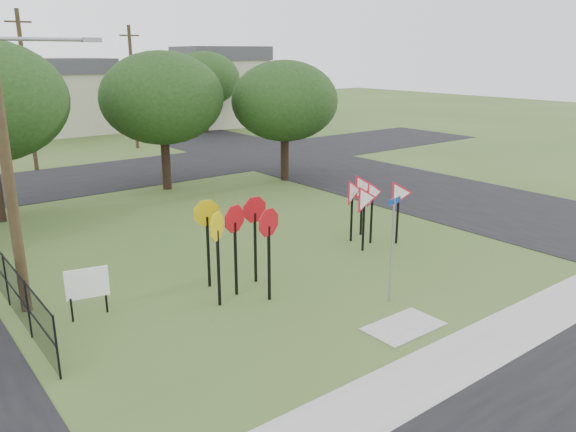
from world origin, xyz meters
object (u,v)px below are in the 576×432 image
at_px(street_name_sign, 392,243).
at_px(info_board, 87,285).
at_px(yield_sign_cluster, 370,196).
at_px(stop_sign_cluster, 237,228).

bearing_deg(street_name_sign, info_board, 149.08).
bearing_deg(yield_sign_cluster, info_board, 178.68).
bearing_deg(yield_sign_cluster, street_name_sign, -128.98).
relative_size(street_name_sign, yield_sign_cluster, 1.17).
relative_size(stop_sign_cluster, info_board, 1.97).
relative_size(street_name_sign, info_board, 2.19).
xyz_separation_m(yield_sign_cluster, info_board, (-10.12, 0.23, -0.85)).
height_order(yield_sign_cluster, info_board, yield_sign_cluster).
xyz_separation_m(street_name_sign, yield_sign_cluster, (3.18, 3.92, 0.06)).
bearing_deg(info_board, yield_sign_cluster, -1.32).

